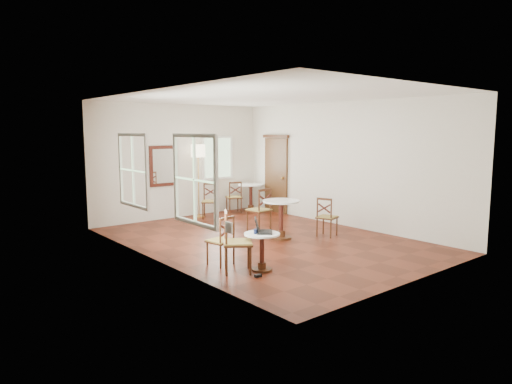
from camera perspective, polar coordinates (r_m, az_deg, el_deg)
ground at (r=9.82m, az=1.12°, el=-5.97°), size 7.00×7.00×0.00m
room_shell at (r=9.73m, az=-0.17°, el=5.16°), size 5.02×7.02×3.01m
cafe_table_near at (r=7.65m, az=0.74°, el=-6.88°), size 0.60×0.60×0.63m
cafe_table_mid at (r=9.86m, az=3.11°, el=-2.86°), size 0.79×0.79×0.83m
cafe_table_back at (r=13.28m, az=-0.65°, el=-0.29°), size 0.74×0.74×0.78m
chair_near_a at (r=7.98m, az=-4.30°, el=-6.02°), size 0.45×0.45×0.86m
chair_near_b at (r=7.54m, az=-2.49°, el=-6.21°), size 0.65×0.65×1.01m
chair_mid_a at (r=10.59m, az=0.48°, el=-2.22°), size 0.50×0.50×1.00m
chair_mid_b at (r=10.21m, az=8.75°, el=-3.06°), size 0.50×0.50×0.87m
chair_back_a at (r=13.04m, az=-2.74°, el=-0.62°), size 0.53×0.53×0.89m
chair_back_b at (r=12.24m, az=-5.69°, el=-1.11°), size 0.60×0.60×0.93m
floor_lamp at (r=12.32m, az=-7.18°, el=4.49°), size 0.38×0.38×1.95m
laptop at (r=7.63m, az=0.68°, el=-4.60°), size 0.44×0.45×0.25m
mouse at (r=7.69m, az=0.68°, el=-4.84°), size 0.10×0.07×0.04m
navy_mug at (r=7.55m, az=-0.02°, el=-4.90°), size 0.10×0.07×0.08m
water_glass at (r=7.57m, az=0.19°, el=-4.78°), size 0.06×0.06×0.10m
power_adapter at (r=7.41m, az=0.24°, el=-10.33°), size 0.11×0.07×0.05m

